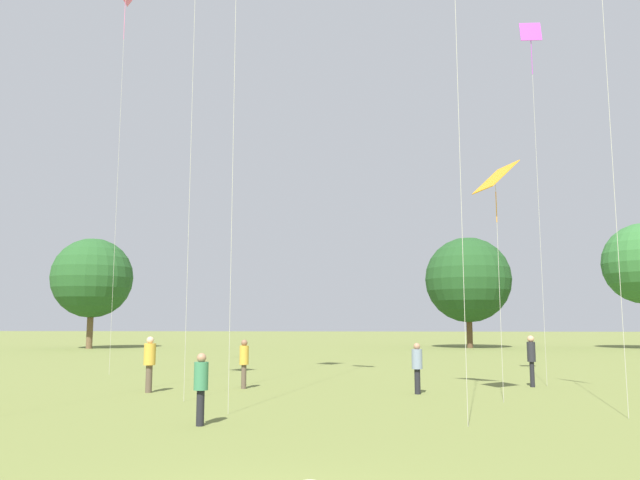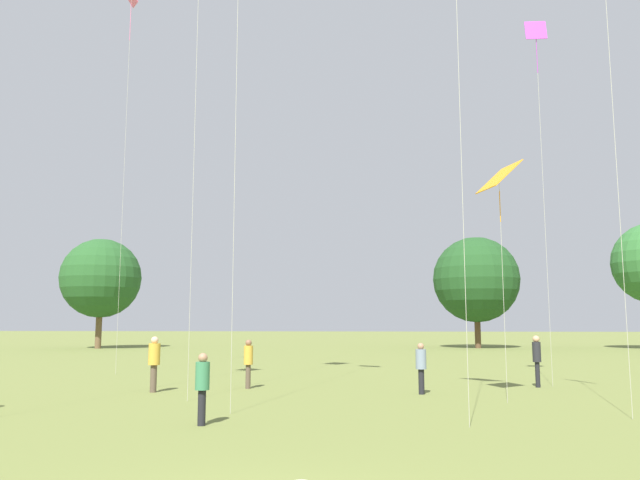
# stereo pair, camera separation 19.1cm
# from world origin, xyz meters

# --- Properties ---
(person_standing_2) EXTENTS (0.35, 0.35, 1.75)m
(person_standing_2) POSITION_xyz_m (6.69, 15.96, 1.08)
(person_standing_2) COLOR black
(person_standing_2) RESTS_ON ground
(person_standing_3) EXTENTS (0.51, 0.51, 1.75)m
(person_standing_3) POSITION_xyz_m (-5.87, 13.28, 1.04)
(person_standing_3) COLOR brown
(person_standing_3) RESTS_ON ground
(person_standing_4) EXTENTS (0.41, 0.41, 1.62)m
(person_standing_4) POSITION_xyz_m (-3.11, 14.67, 0.98)
(person_standing_4) COLOR brown
(person_standing_4) RESTS_ON ground
(person_standing_5) EXTENTS (0.44, 0.44, 1.54)m
(person_standing_5) POSITION_xyz_m (-2.54, 7.12, 0.92)
(person_standing_5) COLOR black
(person_standing_5) RESTS_ON ground
(person_standing_6) EXTENTS (0.43, 0.43, 1.57)m
(person_standing_6) POSITION_xyz_m (2.59, 13.51, 0.93)
(person_standing_6) COLOR black
(person_standing_6) RESTS_ON ground
(kite_1) EXTENTS (0.79, 0.21, 13.43)m
(kite_1) POSITION_xyz_m (7.28, 16.34, 12.30)
(kite_1) COLOR #B738C6
(kite_1) RESTS_ON ground
(kite_6) EXTENTS (0.80, 0.84, 17.43)m
(kite_6) POSITION_xyz_m (-9.95, 19.86, 15.73)
(kite_6) COLOR pink
(kite_6) RESTS_ON ground
(kite_7) EXTENTS (1.24, 1.42, 6.78)m
(kite_7) POSITION_xyz_m (4.80, 11.64, 6.28)
(kite_7) COLOR orange
(kite_7) RESTS_ON ground
(distant_tree_0) EXTENTS (6.82, 6.82, 9.42)m
(distant_tree_0) POSITION_xyz_m (-22.60, 45.51, 6.00)
(distant_tree_0) COLOR brown
(distant_tree_0) RESTS_ON ground
(distant_tree_1) EXTENTS (7.48, 7.48, 9.68)m
(distant_tree_1) POSITION_xyz_m (9.87, 49.32, 5.93)
(distant_tree_1) COLOR brown
(distant_tree_1) RESTS_ON ground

